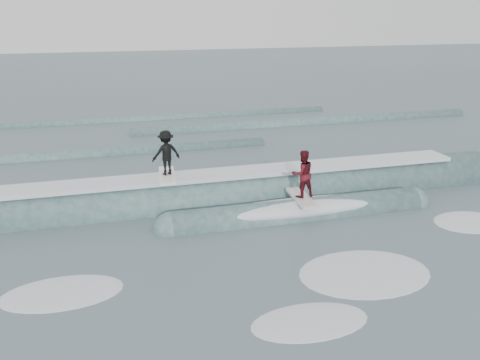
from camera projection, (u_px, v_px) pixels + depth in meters
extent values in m
plane|color=#3D5159|center=(291.00, 272.00, 14.64)|extent=(160.00, 160.00, 0.00)
cylinder|color=#345658|center=(233.00, 200.00, 20.15)|extent=(21.66, 1.98, 1.98)
sphere|color=#345658|center=(474.00, 176.00, 23.03)|extent=(1.98, 1.98, 1.98)
cylinder|color=#345658|center=(299.00, 216.00, 18.62)|extent=(9.00, 1.21, 1.21)
sphere|color=#345658|center=(171.00, 230.00, 17.43)|extent=(1.21, 1.21, 1.21)
sphere|color=#345658|center=(412.00, 203.00, 19.81)|extent=(1.21, 1.21, 1.21)
cube|color=white|center=(232.00, 173.00, 19.83)|extent=(18.00, 1.30, 0.14)
ellipsoid|color=white|center=(299.00, 208.00, 18.53)|extent=(7.60, 1.30, 0.60)
cube|color=white|center=(167.00, 176.00, 19.14)|extent=(0.78, 2.05, 0.10)
imported|color=black|center=(166.00, 153.00, 18.88)|extent=(1.14, 0.81, 1.60)
cube|color=silver|center=(302.00, 198.00, 18.44)|extent=(0.69, 2.03, 0.10)
imported|color=#4C0E15|center=(303.00, 174.00, 18.17)|extent=(0.85, 0.69, 1.65)
ellipsoid|color=white|center=(470.00, 222.00, 18.07)|extent=(2.63, 1.79, 0.10)
ellipsoid|color=white|center=(62.00, 293.00, 13.59)|extent=(2.54, 1.73, 0.10)
ellipsoid|color=white|center=(310.00, 322.00, 12.34)|extent=(3.13, 2.13, 0.10)
ellipsoid|color=white|center=(364.00, 273.00, 14.61)|extent=(4.07, 2.77, 0.10)
cylinder|color=#345658|center=(44.00, 159.00, 25.53)|extent=(22.00, 0.70, 0.70)
cylinder|color=#345658|center=(309.00, 124.00, 33.27)|extent=(22.00, 0.80, 0.80)
cylinder|color=#345658|center=(166.00, 119.00, 34.71)|extent=(22.00, 0.60, 0.60)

